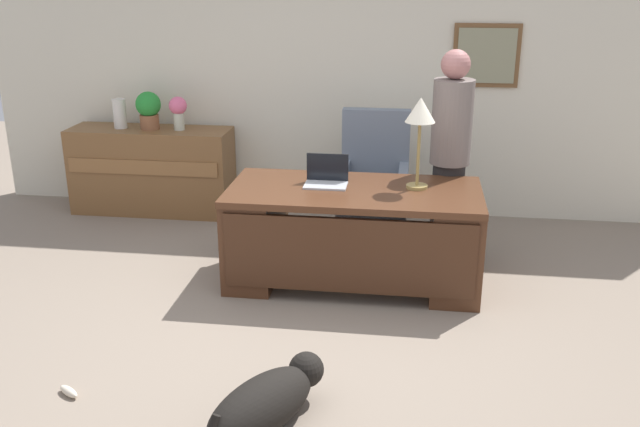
% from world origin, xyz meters
% --- Properties ---
extents(ground_plane, '(12.00, 12.00, 0.00)m').
position_xyz_m(ground_plane, '(0.00, 0.00, 0.00)').
color(ground_plane, gray).
extents(back_wall, '(7.00, 0.16, 2.70)m').
position_xyz_m(back_wall, '(0.01, 2.60, 1.35)').
color(back_wall, beige).
rests_on(back_wall, ground_plane).
extents(desk, '(1.89, 0.90, 0.75)m').
position_xyz_m(desk, '(0.29, 0.84, 0.41)').
color(desk, '#4C2B19').
rests_on(desk, ground_plane).
extents(credenza, '(1.57, 0.50, 0.84)m').
position_xyz_m(credenza, '(-1.82, 2.25, 0.42)').
color(credenza, brown).
rests_on(credenza, ground_plane).
extents(armchair, '(0.60, 0.59, 1.13)m').
position_xyz_m(armchair, '(0.38, 1.85, 0.50)').
color(armchair, slate).
rests_on(armchair, ground_plane).
extents(person_standing, '(0.32, 0.32, 1.72)m').
position_xyz_m(person_standing, '(1.01, 1.43, 0.89)').
color(person_standing, '#262323').
rests_on(person_standing, ground_plane).
extents(dog_lying, '(0.63, 0.80, 0.30)m').
position_xyz_m(dog_lying, '(0.01, -1.01, 0.15)').
color(dog_lying, black).
rests_on(dog_lying, ground_plane).
extents(laptop, '(0.32, 0.22, 0.22)m').
position_xyz_m(laptop, '(0.07, 0.96, 0.81)').
color(laptop, '#B2B5BA').
rests_on(laptop, desk).
extents(desk_lamp, '(0.22, 0.22, 0.68)m').
position_xyz_m(desk_lamp, '(0.76, 0.96, 1.30)').
color(desk_lamp, '#9E8447').
rests_on(desk_lamp, desk).
extents(vase_with_flowers, '(0.17, 0.17, 0.32)m').
position_xyz_m(vase_with_flowers, '(-1.52, 2.25, 1.03)').
color(vase_with_flowers, beige).
rests_on(vase_with_flowers, credenza).
extents(vase_empty, '(0.13, 0.13, 0.28)m').
position_xyz_m(vase_empty, '(-2.11, 2.25, 0.98)').
color(vase_empty, silver).
rests_on(vase_empty, credenza).
extents(potted_plant, '(0.24, 0.24, 0.36)m').
position_xyz_m(potted_plant, '(-1.81, 2.25, 1.03)').
color(potted_plant, brown).
rests_on(potted_plant, credenza).
extents(dog_toy_plush, '(0.16, 0.12, 0.05)m').
position_xyz_m(dog_toy_plush, '(-1.17, -0.89, 0.03)').
color(dog_toy_plush, beige).
rests_on(dog_toy_plush, ground_plane).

